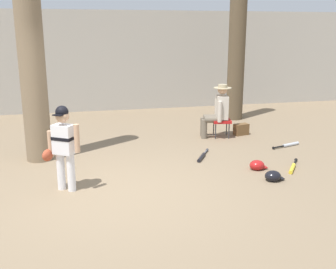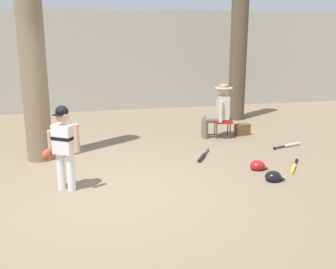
{
  "view_description": "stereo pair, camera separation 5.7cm",
  "coord_description": "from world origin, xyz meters",
  "px_view_note": "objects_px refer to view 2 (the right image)",
  "views": [
    {
      "loc": [
        -0.52,
        -5.61,
        2.36
      ],
      "look_at": [
        0.9,
        0.39,
        0.75
      ],
      "focal_mm": 42.8,
      "sensor_mm": 36.0,
      "label": 1
    },
    {
      "loc": [
        -0.46,
        -5.62,
        2.36
      ],
      "look_at": [
        0.9,
        0.39,
        0.75
      ],
      "focal_mm": 42.8,
      "sensor_mm": 36.0,
      "label": 2
    }
  ],
  "objects_px": {
    "tree_near_player": "(31,36)",
    "handbag_beside_stool": "(242,130)",
    "tree_behind_spectator": "(238,52)",
    "seated_spectator": "(219,110)",
    "batting_helmet_black": "(273,176)",
    "young_ballplayer": "(63,143)",
    "bat_aluminum_silver": "(290,145)",
    "folding_stool": "(223,122)",
    "bat_black_composite": "(203,157)",
    "bat_yellow_trainer": "(293,168)",
    "batting_helmet_red": "(258,166)"
  },
  "relations": [
    {
      "from": "tree_behind_spectator",
      "to": "bat_yellow_trainer",
      "type": "distance_m",
      "value": 4.5
    },
    {
      "from": "tree_near_player",
      "to": "handbag_beside_stool",
      "type": "xyz_separation_m",
      "value": [
        4.42,
        0.83,
        -2.14
      ]
    },
    {
      "from": "tree_behind_spectator",
      "to": "bat_aluminum_silver",
      "type": "xyz_separation_m",
      "value": [
        0.08,
        -2.8,
        -1.76
      ]
    },
    {
      "from": "bat_aluminum_silver",
      "to": "batting_helmet_red",
      "type": "xyz_separation_m",
      "value": [
        -1.28,
        -1.17,
        0.04
      ]
    },
    {
      "from": "tree_near_player",
      "to": "batting_helmet_red",
      "type": "distance_m",
      "value": 4.57
    },
    {
      "from": "young_ballplayer",
      "to": "batting_helmet_black",
      "type": "xyz_separation_m",
      "value": [
        3.26,
        -0.37,
        -0.67
      ]
    },
    {
      "from": "handbag_beside_stool",
      "to": "bat_black_composite",
      "type": "bearing_deg",
      "value": -134.18
    },
    {
      "from": "seated_spectator",
      "to": "bat_yellow_trainer",
      "type": "xyz_separation_m",
      "value": [
        0.55,
        -2.37,
        -0.61
      ]
    },
    {
      "from": "batting_helmet_red",
      "to": "batting_helmet_black",
      "type": "xyz_separation_m",
      "value": [
        0.01,
        -0.56,
        0.0
      ]
    },
    {
      "from": "tree_behind_spectator",
      "to": "handbag_beside_stool",
      "type": "relative_size",
      "value": 12.71
    },
    {
      "from": "bat_yellow_trainer",
      "to": "bat_black_composite",
      "type": "height_order",
      "value": "same"
    },
    {
      "from": "tree_behind_spectator",
      "to": "folding_stool",
      "type": "xyz_separation_m",
      "value": [
        -1.04,
        -1.76,
        -1.43
      ]
    },
    {
      "from": "bat_aluminum_silver",
      "to": "tree_behind_spectator",
      "type": "bearing_deg",
      "value": 91.61
    },
    {
      "from": "tree_near_player",
      "to": "batting_helmet_black",
      "type": "height_order",
      "value": "tree_near_player"
    },
    {
      "from": "tree_behind_spectator",
      "to": "batting_helmet_black",
      "type": "height_order",
      "value": "tree_behind_spectator"
    },
    {
      "from": "handbag_beside_stool",
      "to": "batting_helmet_black",
      "type": "relative_size",
      "value": 1.09
    },
    {
      "from": "bat_yellow_trainer",
      "to": "batting_helmet_red",
      "type": "height_order",
      "value": "batting_helmet_red"
    },
    {
      "from": "tree_near_player",
      "to": "bat_aluminum_silver",
      "type": "relative_size",
      "value": 7.3
    },
    {
      "from": "seated_spectator",
      "to": "bat_black_composite",
      "type": "relative_size",
      "value": 1.79
    },
    {
      "from": "bat_black_composite",
      "to": "batting_helmet_red",
      "type": "height_order",
      "value": "batting_helmet_red"
    },
    {
      "from": "tree_near_player",
      "to": "batting_helmet_black",
      "type": "xyz_separation_m",
      "value": [
        3.75,
        -2.02,
        -2.19
      ]
    },
    {
      "from": "folding_stool",
      "to": "young_ballplayer",
      "type": "bearing_deg",
      "value": -144.87
    },
    {
      "from": "batting_helmet_red",
      "to": "batting_helmet_black",
      "type": "bearing_deg",
      "value": -88.71
    },
    {
      "from": "tree_behind_spectator",
      "to": "seated_spectator",
      "type": "relative_size",
      "value": 3.6
    },
    {
      "from": "seated_spectator",
      "to": "handbag_beside_stool",
      "type": "bearing_deg",
      "value": 5.31
    },
    {
      "from": "young_ballplayer",
      "to": "handbag_beside_stool",
      "type": "height_order",
      "value": "young_ballplayer"
    },
    {
      "from": "tree_behind_spectator",
      "to": "bat_aluminum_silver",
      "type": "distance_m",
      "value": 3.31
    },
    {
      "from": "young_ballplayer",
      "to": "bat_aluminum_silver",
      "type": "distance_m",
      "value": 4.77
    },
    {
      "from": "tree_behind_spectator",
      "to": "folding_stool",
      "type": "distance_m",
      "value": 2.49
    },
    {
      "from": "folding_stool",
      "to": "seated_spectator",
      "type": "relative_size",
      "value": 0.39
    },
    {
      "from": "batting_helmet_black",
      "to": "young_ballplayer",
      "type": "bearing_deg",
      "value": 173.45
    },
    {
      "from": "batting_helmet_red",
      "to": "folding_stool",
      "type": "bearing_deg",
      "value": 85.8
    },
    {
      "from": "seated_spectator",
      "to": "young_ballplayer",
      "type": "bearing_deg",
      "value": -143.88
    },
    {
      "from": "seated_spectator",
      "to": "tree_near_player",
      "type": "bearing_deg",
      "value": -168.58
    },
    {
      "from": "folding_stool",
      "to": "tree_behind_spectator",
      "type": "bearing_deg",
      "value": 59.47
    },
    {
      "from": "folding_stool",
      "to": "bat_black_composite",
      "type": "distance_m",
      "value": 1.69
    },
    {
      "from": "folding_stool",
      "to": "handbag_beside_stool",
      "type": "xyz_separation_m",
      "value": [
        0.52,
        0.08,
        -0.23
      ]
    },
    {
      "from": "bat_black_composite",
      "to": "bat_aluminum_silver",
      "type": "bearing_deg",
      "value": 9.7
    },
    {
      "from": "bat_black_composite",
      "to": "batting_helmet_black",
      "type": "xyz_separation_m",
      "value": [
        0.75,
        -1.38,
        0.04
      ]
    },
    {
      "from": "bat_aluminum_silver",
      "to": "young_ballplayer",
      "type": "bearing_deg",
      "value": -163.33
    },
    {
      "from": "young_ballplayer",
      "to": "bat_aluminum_silver",
      "type": "xyz_separation_m",
      "value": [
        4.52,
        1.35,
        -0.71
      ]
    },
    {
      "from": "seated_spectator",
      "to": "batting_helmet_red",
      "type": "distance_m",
      "value": 2.3
    },
    {
      "from": "folding_stool",
      "to": "bat_aluminum_silver",
      "type": "bearing_deg",
      "value": -43.1
    },
    {
      "from": "tree_behind_spectator",
      "to": "seated_spectator",
      "type": "xyz_separation_m",
      "value": [
        -1.13,
        -1.74,
        -1.15
      ]
    },
    {
      "from": "seated_spectator",
      "to": "bat_yellow_trainer",
      "type": "height_order",
      "value": "seated_spectator"
    },
    {
      "from": "tree_near_player",
      "to": "handbag_beside_stool",
      "type": "height_order",
      "value": "tree_near_player"
    },
    {
      "from": "tree_behind_spectator",
      "to": "bat_yellow_trainer",
      "type": "relative_size",
      "value": 6.79
    },
    {
      "from": "young_ballplayer",
      "to": "bat_yellow_trainer",
      "type": "relative_size",
      "value": 2.05
    },
    {
      "from": "handbag_beside_stool",
      "to": "bat_black_composite",
      "type": "xyz_separation_m",
      "value": [
        -1.42,
        -1.46,
        -0.1
      ]
    },
    {
      "from": "handbag_beside_stool",
      "to": "tree_near_player",
      "type": "bearing_deg",
      "value": -169.42
    }
  ]
}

